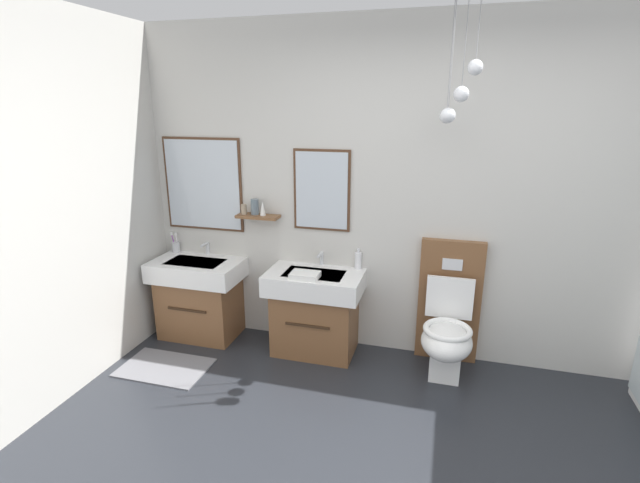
# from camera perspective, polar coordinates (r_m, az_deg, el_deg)

# --- Properties ---
(wall_back) EXTENTS (5.05, 0.64, 2.63)m
(wall_back) POSITION_cam_1_polar(r_m,az_deg,el_deg) (3.66, 14.08, 5.46)
(wall_back) COLOR beige
(wall_back) RESTS_ON ground
(bath_mat) EXTENTS (0.68, 0.44, 0.01)m
(bath_mat) POSITION_cam_1_polar(r_m,az_deg,el_deg) (3.96, -18.63, -14.54)
(bath_mat) COLOR slate
(bath_mat) RESTS_ON ground
(vanity_sink_left) EXTENTS (0.77, 0.49, 0.70)m
(vanity_sink_left) POSITION_cam_1_polar(r_m,az_deg,el_deg) (4.23, -14.63, -6.45)
(vanity_sink_left) COLOR brown
(vanity_sink_left) RESTS_ON ground
(tap_on_left_sink) EXTENTS (0.03, 0.13, 0.11)m
(tap_on_left_sink) POSITION_cam_1_polar(r_m,az_deg,el_deg) (4.24, -13.84, -0.64)
(tap_on_left_sink) COLOR silver
(tap_on_left_sink) RESTS_ON vanity_sink_left
(vanity_sink_right) EXTENTS (0.77, 0.49, 0.70)m
(vanity_sink_right) POSITION_cam_1_polar(r_m,az_deg,el_deg) (3.84, -0.60, -8.36)
(vanity_sink_right) COLOR brown
(vanity_sink_right) RESTS_ON ground
(tap_on_right_sink) EXTENTS (0.03, 0.13, 0.11)m
(tap_on_right_sink) POSITION_cam_1_polar(r_m,az_deg,el_deg) (3.85, 0.12, -1.94)
(tap_on_right_sink) COLOR silver
(tap_on_right_sink) RESTS_ON vanity_sink_right
(toilet) EXTENTS (0.48, 0.62, 1.00)m
(toilet) POSITION_cam_1_polar(r_m,az_deg,el_deg) (3.71, 15.47, -9.89)
(toilet) COLOR brown
(toilet) RESTS_ON ground
(toothbrush_cup) EXTENTS (0.07, 0.07, 0.19)m
(toothbrush_cup) POSITION_cam_1_polar(r_m,az_deg,el_deg) (4.39, -17.38, -0.57)
(toothbrush_cup) COLOR silver
(toothbrush_cup) RESTS_ON vanity_sink_left
(soap_dispenser) EXTENTS (0.06, 0.06, 0.17)m
(soap_dispenser) POSITION_cam_1_polar(r_m,az_deg,el_deg) (3.78, 4.73, -2.32)
(soap_dispenser) COLOR white
(soap_dispenser) RESTS_ON vanity_sink_right
(folded_hand_towel) EXTENTS (0.22, 0.16, 0.04)m
(folded_hand_towel) POSITION_cam_1_polar(r_m,az_deg,el_deg) (3.58, -1.88, -4.20)
(folded_hand_towel) COLOR white
(folded_hand_towel) RESTS_ON vanity_sink_right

